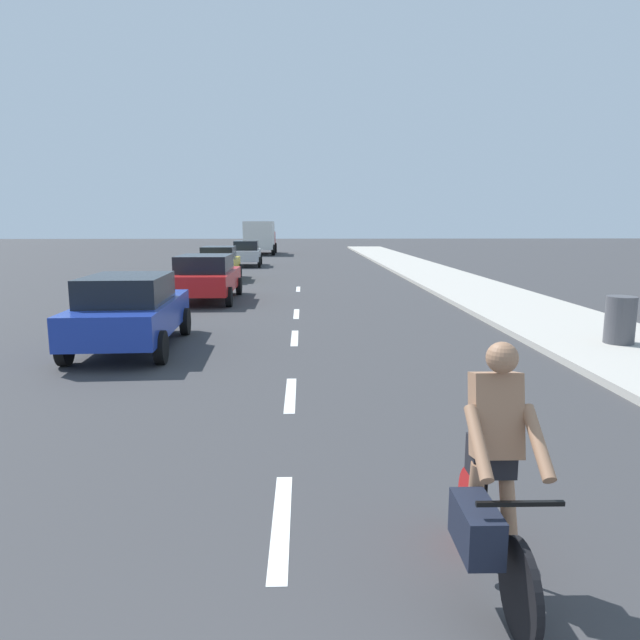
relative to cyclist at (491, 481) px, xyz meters
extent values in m
plane|color=#38383A|center=(-1.52, 16.47, -0.83)|extent=(160.00, 160.00, 0.00)
cube|color=#B2ADA3|center=(5.35, 18.47, -0.76)|extent=(3.60, 80.00, 0.14)
cube|color=white|center=(-1.52, 0.96, -0.83)|extent=(0.16, 1.80, 0.01)
cube|color=white|center=(-1.52, 4.75, -0.83)|extent=(0.16, 1.80, 0.01)
cube|color=white|center=(-1.52, 9.14, -0.83)|extent=(0.16, 1.80, 0.01)
cube|color=white|center=(-1.52, 12.68, -0.83)|extent=(0.16, 1.80, 0.01)
cube|color=white|center=(-1.52, 19.01, -0.83)|extent=(0.16, 1.80, 0.01)
cylinder|color=black|center=(0.04, -0.49, -0.50)|extent=(0.06, 0.66, 0.66)
cylinder|color=red|center=(0.05, 0.56, -0.50)|extent=(0.06, 0.66, 0.66)
cube|color=black|center=(0.05, 0.03, -0.32)|extent=(0.04, 0.95, 0.04)
cylinder|color=black|center=(0.05, 0.24, -0.08)|extent=(0.03, 0.03, 0.48)
cube|color=black|center=(0.05, -0.41, 0.05)|extent=(0.56, 0.03, 0.03)
cube|color=#9E7051|center=(0.05, 0.11, 0.45)|extent=(0.34, 0.32, 0.63)
sphere|color=#9E7051|center=(0.05, 0.05, 0.88)|extent=(0.22, 0.22, 0.22)
cube|color=black|center=(0.05, 0.16, 0.12)|extent=(0.32, 0.22, 0.28)
cube|color=black|center=(-0.17, -0.25, -0.20)|extent=(0.24, 0.52, 0.32)
cylinder|color=#9E7051|center=(0.17, 0.11, -0.20)|extent=(0.11, 0.32, 0.62)
cylinder|color=#9E7051|center=(-0.07, 0.11, -0.20)|extent=(0.11, 0.20, 0.63)
cylinder|color=#9E7051|center=(0.25, -0.15, 0.35)|extent=(0.09, 0.49, 0.41)
cylinder|color=#9E7051|center=(-0.15, -0.15, 0.35)|extent=(0.09, 0.49, 0.41)
cube|color=#1E389E|center=(-4.94, 8.16, -0.14)|extent=(1.95, 4.28, 0.64)
cube|color=black|center=(-4.93, 7.95, 0.46)|extent=(1.65, 2.25, 0.56)
cylinder|color=black|center=(-5.89, 9.54, -0.51)|extent=(0.21, 0.65, 0.64)
cylinder|color=black|center=(-4.12, 9.62, -0.51)|extent=(0.21, 0.65, 0.64)
cylinder|color=black|center=(-5.76, 6.69, -0.51)|extent=(0.21, 0.65, 0.64)
cylinder|color=black|center=(-3.99, 6.77, -0.51)|extent=(0.21, 0.65, 0.64)
cube|color=red|center=(-4.64, 15.73, -0.14)|extent=(1.94, 4.54, 0.64)
cube|color=black|center=(-4.64, 15.51, 0.46)|extent=(1.69, 2.37, 0.56)
cylinder|color=black|center=(-5.61, 17.26, -0.51)|extent=(0.19, 0.64, 0.64)
cylinder|color=black|center=(-3.70, 17.28, -0.51)|extent=(0.19, 0.64, 0.64)
cylinder|color=black|center=(-5.58, 14.19, -0.51)|extent=(0.19, 0.64, 0.64)
cylinder|color=black|center=(-3.68, 14.20, -0.51)|extent=(0.19, 0.64, 0.64)
cube|color=gold|center=(-5.24, 22.96, -0.14)|extent=(1.75, 3.95, 0.64)
cube|color=black|center=(-5.23, 22.77, 0.46)|extent=(1.50, 2.07, 0.56)
cylinder|color=black|center=(-6.10, 24.27, -0.51)|extent=(0.20, 0.64, 0.64)
cylinder|color=black|center=(-4.46, 24.31, -0.51)|extent=(0.20, 0.64, 0.64)
cylinder|color=black|center=(-6.02, 21.61, -0.51)|extent=(0.20, 0.64, 0.64)
cylinder|color=black|center=(-4.38, 21.66, -0.51)|extent=(0.20, 0.64, 0.64)
cube|color=#B7BABF|center=(-4.83, 31.71, -0.14)|extent=(1.78, 3.93, 0.64)
cube|color=black|center=(-4.82, 31.52, 0.46)|extent=(1.51, 2.07, 0.56)
cylinder|color=black|center=(-5.69, 33.00, -0.51)|extent=(0.20, 0.65, 0.64)
cylinder|color=black|center=(-4.06, 33.06, -0.51)|extent=(0.20, 0.65, 0.64)
cylinder|color=black|center=(-5.59, 30.37, -0.51)|extent=(0.20, 0.65, 0.64)
cylinder|color=black|center=(-3.96, 30.43, -0.51)|extent=(0.20, 0.65, 0.64)
cube|color=maroon|center=(-5.04, 47.68, 0.37)|extent=(2.42, 2.36, 1.40)
cube|color=silver|center=(-5.01, 44.69, 0.82)|extent=(2.43, 4.18, 2.30)
cylinder|color=black|center=(-6.24, 47.54, -0.38)|extent=(0.29, 0.90, 0.90)
cylinder|color=black|center=(-3.84, 47.56, -0.38)|extent=(0.29, 0.90, 0.90)
cylinder|color=black|center=(-6.20, 43.64, -0.38)|extent=(0.29, 0.90, 0.90)
cylinder|color=black|center=(-3.80, 43.66, -0.38)|extent=(0.29, 0.90, 0.90)
cylinder|color=#47474C|center=(5.30, 7.73, -0.20)|extent=(0.60, 0.60, 0.99)
camera|label=1|loc=(-1.31, -3.67, 1.79)|focal=31.65mm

